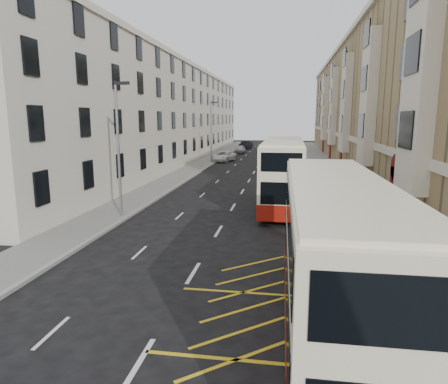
% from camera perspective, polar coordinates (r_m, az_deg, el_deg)
% --- Properties ---
extents(ground, '(200.00, 200.00, 0.00)m').
position_cam_1_polar(ground, '(12.75, -8.72, -18.04)').
color(ground, black).
rests_on(ground, ground).
extents(pavement_right, '(4.00, 120.00, 0.15)m').
position_cam_1_polar(pavement_right, '(41.33, 14.97, 1.85)').
color(pavement_right, slate).
rests_on(pavement_right, ground).
extents(pavement_left, '(3.00, 120.00, 0.15)m').
position_cam_1_polar(pavement_left, '(42.53, -6.27, 2.39)').
color(pavement_left, slate).
rests_on(pavement_left, ground).
extents(kerb_right, '(0.25, 120.00, 0.15)m').
position_cam_1_polar(kerb_right, '(41.16, 12.20, 1.94)').
color(kerb_right, gray).
rests_on(kerb_right, ground).
extents(kerb_left, '(0.25, 120.00, 0.15)m').
position_cam_1_polar(kerb_left, '(42.17, -4.30, 2.35)').
color(kerb_left, gray).
rests_on(kerb_left, ground).
extents(road_markings, '(10.00, 110.00, 0.01)m').
position_cam_1_polar(road_markings, '(56.08, 5.20, 4.30)').
color(road_markings, silver).
rests_on(road_markings, ground).
extents(terrace_right, '(10.75, 79.00, 15.25)m').
position_cam_1_polar(terrace_right, '(57.18, 20.72, 11.34)').
color(terrace_right, '#968057').
rests_on(terrace_right, ground).
extents(terrace_left, '(9.18, 79.00, 13.25)m').
position_cam_1_polar(terrace_left, '(58.64, -8.11, 10.89)').
color(terrace_left, beige).
rests_on(terrace_left, ground).
extents(guard_railing, '(0.06, 6.56, 1.01)m').
position_cam_1_polar(guard_railing, '(17.42, 17.59, -7.38)').
color(guard_railing, red).
rests_on(guard_railing, pavement_right).
extents(street_lamp_near, '(0.93, 0.18, 8.00)m').
position_cam_1_polar(street_lamp_near, '(24.74, -14.79, 6.88)').
color(street_lamp_near, gray).
rests_on(street_lamp_near, pavement_left).
extents(street_lamp_far, '(0.93, 0.18, 8.00)m').
position_cam_1_polar(street_lamp_far, '(53.58, -1.81, 9.02)').
color(street_lamp_far, gray).
rests_on(street_lamp_far, pavement_left).
extents(double_decker_front, '(2.67, 11.25, 4.48)m').
position_cam_1_polar(double_decker_front, '(11.40, 15.52, -9.29)').
color(double_decker_front, '#F2EAC0').
rests_on(double_decker_front, ground).
extents(double_decker_rear, '(2.78, 11.54, 4.59)m').
position_cam_1_polar(double_decker_rear, '(27.69, 8.43, 2.69)').
color(double_decker_rear, '#F2EAC0').
rests_on(double_decker_rear, ground).
extents(litter_bin, '(0.62, 0.62, 1.03)m').
position_cam_1_polar(litter_bin, '(11.97, 23.33, -17.13)').
color(litter_bin, black).
rests_on(litter_bin, pavement_right).
extents(pedestrian_far, '(1.17, 0.98, 1.88)m').
position_cam_1_polar(pedestrian_far, '(13.99, 22.43, -11.16)').
color(pedestrian_far, black).
rests_on(pedestrian_far, pavement_right).
extents(white_van, '(3.49, 5.57, 1.44)m').
position_cam_1_polar(white_van, '(56.41, -0.10, 5.11)').
color(white_van, white).
rests_on(white_van, ground).
extents(car_silver, '(1.71, 4.08, 1.38)m').
position_cam_1_polar(car_silver, '(69.38, 2.29, 6.10)').
color(car_silver, '#B0B3B9').
rests_on(car_silver, ground).
extents(car_dark, '(2.53, 4.90, 1.54)m').
position_cam_1_polar(car_dark, '(79.96, 3.11, 6.74)').
color(car_dark, black).
rests_on(car_dark, ground).
extents(car_red, '(2.92, 5.64, 1.56)m').
position_cam_1_polar(car_red, '(71.88, 10.20, 6.17)').
color(car_red, maroon).
rests_on(car_red, ground).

